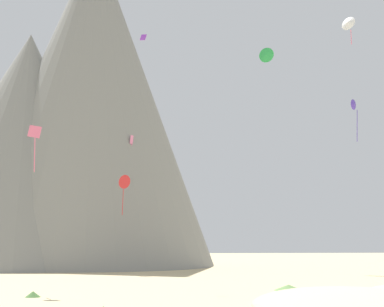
{
  "coord_description": "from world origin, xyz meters",
  "views": [
    {
      "loc": [
        -5.27,
        -24.08,
        3.82
      ],
      "look_at": [
        2.81,
        39.68,
        14.86
      ],
      "focal_mm": 49.44,
      "sensor_mm": 36.0,
      "label": 1
    }
  ],
  "objects_px": {
    "kite_violet_mid": "(143,37)",
    "kite_green_high": "(266,55)",
    "bush_low_patch": "(33,294)",
    "rock_massif": "(68,112)",
    "kite_rainbow_low": "(35,137)",
    "kite_indigo_mid": "(354,106)",
    "kite_pink_mid": "(132,145)",
    "kite_white_high": "(348,23)",
    "kite_red_low": "(125,182)",
    "bush_scatter_east": "(289,287)"
  },
  "relations": [
    {
      "from": "kite_green_high",
      "to": "kite_indigo_mid",
      "type": "bearing_deg",
      "value": -31.33
    },
    {
      "from": "kite_rainbow_low",
      "to": "kite_red_low",
      "type": "distance_m",
      "value": 26.78
    },
    {
      "from": "bush_low_patch",
      "to": "bush_scatter_east",
      "type": "bearing_deg",
      "value": 9.08
    },
    {
      "from": "bush_low_patch",
      "to": "kite_green_high",
      "type": "height_order",
      "value": "kite_green_high"
    },
    {
      "from": "bush_low_patch",
      "to": "kite_violet_mid",
      "type": "height_order",
      "value": "kite_violet_mid"
    },
    {
      "from": "kite_green_high",
      "to": "kite_rainbow_low",
      "type": "bearing_deg",
      "value": -97.82
    },
    {
      "from": "bush_low_patch",
      "to": "kite_rainbow_low",
      "type": "relative_size",
      "value": 0.28
    },
    {
      "from": "rock_massif",
      "to": "kite_violet_mid",
      "type": "height_order",
      "value": "rock_massif"
    },
    {
      "from": "kite_white_high",
      "to": "kite_red_low",
      "type": "xyz_separation_m",
      "value": [
        -24.63,
        17.58,
        -16.46
      ]
    },
    {
      "from": "kite_rainbow_low",
      "to": "kite_red_low",
      "type": "height_order",
      "value": "kite_rainbow_low"
    },
    {
      "from": "kite_violet_mid",
      "to": "kite_green_high",
      "type": "relative_size",
      "value": 0.31
    },
    {
      "from": "kite_rainbow_low",
      "to": "kite_green_high",
      "type": "xyz_separation_m",
      "value": [
        30.46,
        35.44,
        21.8
      ]
    },
    {
      "from": "rock_massif",
      "to": "kite_white_high",
      "type": "xyz_separation_m",
      "value": [
        35.25,
        -42.54,
        0.87
      ]
    },
    {
      "from": "bush_scatter_east",
      "to": "kite_green_high",
      "type": "height_order",
      "value": "kite_green_high"
    },
    {
      "from": "rock_massif",
      "to": "kite_rainbow_low",
      "type": "bearing_deg",
      "value": -86.75
    },
    {
      "from": "bush_low_patch",
      "to": "rock_massif",
      "type": "height_order",
      "value": "rock_massif"
    },
    {
      "from": "kite_violet_mid",
      "to": "kite_pink_mid",
      "type": "height_order",
      "value": "kite_violet_mid"
    },
    {
      "from": "kite_rainbow_low",
      "to": "rock_massif",
      "type": "bearing_deg",
      "value": -30.16
    },
    {
      "from": "rock_massif",
      "to": "kite_red_low",
      "type": "height_order",
      "value": "rock_massif"
    },
    {
      "from": "bush_low_patch",
      "to": "kite_white_high",
      "type": "height_order",
      "value": "kite_white_high"
    },
    {
      "from": "kite_red_low",
      "to": "bush_scatter_east",
      "type": "bearing_deg",
      "value": 152.04
    },
    {
      "from": "kite_red_low",
      "to": "kite_green_high",
      "type": "relative_size",
      "value": 2.16
    },
    {
      "from": "bush_scatter_east",
      "to": "kite_indigo_mid",
      "type": "bearing_deg",
      "value": 52.28
    },
    {
      "from": "kite_green_high",
      "to": "bush_scatter_east",
      "type": "bearing_deg",
      "value": -70.7
    },
    {
      "from": "kite_green_high",
      "to": "kite_pink_mid",
      "type": "distance_m",
      "value": 26.66
    },
    {
      "from": "bush_low_patch",
      "to": "kite_red_low",
      "type": "relative_size",
      "value": 0.21
    },
    {
      "from": "kite_rainbow_low",
      "to": "kite_indigo_mid",
      "type": "bearing_deg",
      "value": -95.92
    },
    {
      "from": "kite_white_high",
      "to": "kite_indigo_mid",
      "type": "distance_m",
      "value": 14.52
    },
    {
      "from": "kite_white_high",
      "to": "kite_pink_mid",
      "type": "xyz_separation_m",
      "value": [
        -23.67,
        29.68,
        -9.06
      ]
    },
    {
      "from": "bush_low_patch",
      "to": "kite_violet_mid",
      "type": "relative_size",
      "value": 1.48
    },
    {
      "from": "bush_scatter_east",
      "to": "kite_pink_mid",
      "type": "bearing_deg",
      "value": 108.12
    },
    {
      "from": "bush_scatter_east",
      "to": "kite_red_low",
      "type": "distance_m",
      "value": 32.64
    },
    {
      "from": "kite_pink_mid",
      "to": "kite_rainbow_low",
      "type": "bearing_deg",
      "value": -91.59
    },
    {
      "from": "kite_indigo_mid",
      "to": "kite_rainbow_low",
      "type": "distance_m",
      "value": 43.85
    },
    {
      "from": "kite_green_high",
      "to": "bush_low_patch",
      "type": "bearing_deg",
      "value": -93.13
    },
    {
      "from": "kite_rainbow_low",
      "to": "kite_green_high",
      "type": "bearing_deg",
      "value": -74.08
    },
    {
      "from": "kite_white_high",
      "to": "kite_pink_mid",
      "type": "relative_size",
      "value": 0.66
    },
    {
      "from": "bush_scatter_east",
      "to": "rock_massif",
      "type": "distance_m",
      "value": 63.71
    },
    {
      "from": "bush_scatter_east",
      "to": "kite_rainbow_low",
      "type": "height_order",
      "value": "kite_rainbow_low"
    },
    {
      "from": "kite_white_high",
      "to": "kite_red_low",
      "type": "height_order",
      "value": "kite_white_high"
    },
    {
      "from": "kite_indigo_mid",
      "to": "kite_violet_mid",
      "type": "bearing_deg",
      "value": 164.38
    },
    {
      "from": "kite_red_low",
      "to": "bush_low_patch",
      "type": "bearing_deg",
      "value": 113.05
    },
    {
      "from": "bush_low_patch",
      "to": "kite_pink_mid",
      "type": "height_order",
      "value": "kite_pink_mid"
    },
    {
      "from": "rock_massif",
      "to": "kite_green_high",
      "type": "distance_m",
      "value": 37.28
    },
    {
      "from": "kite_indigo_mid",
      "to": "kite_rainbow_low",
      "type": "xyz_separation_m",
      "value": [
        -38.03,
        -19.79,
        -9.21
      ]
    },
    {
      "from": "kite_violet_mid",
      "to": "kite_indigo_mid",
      "type": "bearing_deg",
      "value": 96.85
    },
    {
      "from": "bush_low_patch",
      "to": "kite_pink_mid",
      "type": "xyz_separation_m",
      "value": [
        7.44,
        42.48,
        19.2
      ]
    },
    {
      "from": "kite_white_high",
      "to": "kite_rainbow_low",
      "type": "height_order",
      "value": "kite_white_high"
    },
    {
      "from": "kite_violet_mid",
      "to": "kite_rainbow_low",
      "type": "xyz_separation_m",
      "value": [
        -9.35,
        -7.86,
        -12.64
      ]
    },
    {
      "from": "bush_low_patch",
      "to": "kite_indigo_mid",
      "type": "height_order",
      "value": "kite_indigo_mid"
    }
  ]
}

